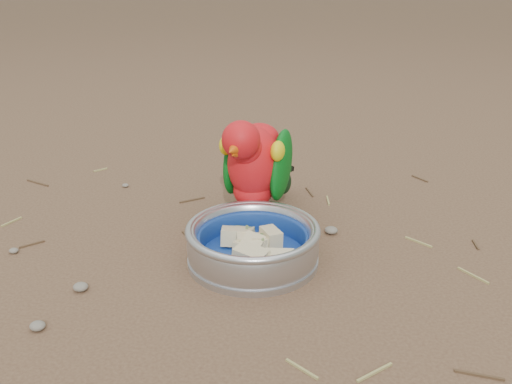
# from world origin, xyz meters

# --- Properties ---
(ground) EXTENTS (60.00, 60.00, 0.00)m
(ground) POSITION_xyz_m (0.00, 0.00, 0.00)
(ground) COLOR brown
(food_bowl) EXTENTS (0.20, 0.20, 0.02)m
(food_bowl) POSITION_xyz_m (0.06, 0.04, 0.01)
(food_bowl) COLOR #B2B2BA
(food_bowl) RESTS_ON ground
(bowl_wall) EXTENTS (0.20, 0.20, 0.04)m
(bowl_wall) POSITION_xyz_m (0.06, 0.04, 0.04)
(bowl_wall) COLOR #B2B2BA
(bowl_wall) RESTS_ON food_bowl
(fruit_wedges) EXTENTS (0.12, 0.12, 0.03)m
(fruit_wedges) POSITION_xyz_m (0.06, 0.04, 0.03)
(fruit_wedges) COLOR beige
(fruit_wedges) RESTS_ON food_bowl
(lory_parrot) EXTENTS (0.16, 0.26, 0.19)m
(lory_parrot) POSITION_xyz_m (0.04, 0.17, 0.10)
(lory_parrot) COLOR red
(lory_parrot) RESTS_ON ground
(ground_debris) EXTENTS (0.90, 0.80, 0.01)m
(ground_debris) POSITION_xyz_m (-0.03, 0.09, 0.00)
(ground_debris) COLOR #988E51
(ground_debris) RESTS_ON ground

